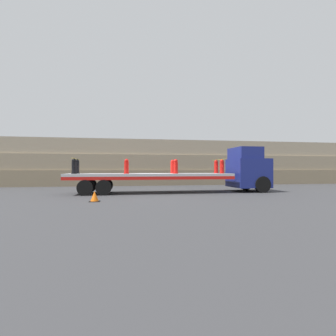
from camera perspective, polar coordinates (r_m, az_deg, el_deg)
ground_plane at (r=17.24m, az=-3.81°, el=-5.41°), size 120.00×120.00×0.00m
rock_cliff at (r=25.99m, az=-5.85°, el=1.17°), size 60.00×3.30×4.38m
truck_cab at (r=19.16m, az=17.16°, el=-0.28°), size 2.31×2.70×3.05m
flatbed_trailer at (r=17.13m, az=-5.87°, el=-1.94°), size 10.61×2.58×1.27m
fire_hydrant_black_near_0 at (r=16.79m, az=-19.79°, el=0.34°), size 0.34×0.50×0.93m
fire_hydrant_black_far_0 at (r=17.86m, az=-19.19°, el=0.31°), size 0.34×0.50×0.93m
fire_hydrant_red_near_1 at (r=16.53m, az=-9.03°, el=0.34°), size 0.34×0.50×0.93m
fire_hydrant_red_far_1 at (r=17.63m, az=-9.07°, el=0.31°), size 0.34×0.50×0.93m
fire_hydrant_red_near_2 at (r=16.87m, az=1.69°, el=0.33°), size 0.34×0.50×0.93m
fire_hydrant_red_far_2 at (r=17.94m, az=0.99°, el=0.30°), size 0.34×0.50×0.93m
fire_hydrant_red_near_3 at (r=17.77m, az=11.65°, el=0.30°), size 0.34×0.50×0.93m
fire_hydrant_red_far_3 at (r=18.79m, az=10.43°, el=0.28°), size 0.34×0.50×0.93m
cargo_strap_rear at (r=17.34m, az=-19.48°, el=1.92°), size 0.05×2.68×0.01m
cargo_strap_middle at (r=18.29m, az=11.02°, el=1.80°), size 0.05×2.68×0.01m
traffic_cone at (r=13.10m, az=-15.69°, el=-5.98°), size 0.49×0.49×0.51m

